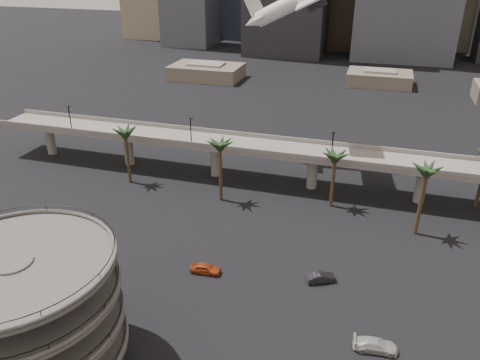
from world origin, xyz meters
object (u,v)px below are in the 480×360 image
(overpass, at_px, (263,151))
(car_c, at_px, (376,345))
(parking_ramp, at_px, (24,308))
(car_a, at_px, (205,268))
(car_b, at_px, (321,277))

(overpass, distance_m, car_c, 51.38)
(parking_ramp, relative_size, car_a, 4.57)
(overpass, relative_size, car_a, 26.75)
(car_b, bearing_deg, car_a, 73.36)
(car_a, height_order, car_b, car_a)
(overpass, xyz_separation_m, car_c, (26.13, -43.75, -6.52))
(overpass, xyz_separation_m, car_b, (17.50, -31.79, -6.59))
(car_b, bearing_deg, parking_ramp, 105.20)
(car_a, distance_m, car_b, 18.17)
(overpass, relative_size, car_b, 28.44)
(car_a, xyz_separation_m, car_c, (26.54, -8.84, -0.01))
(parking_ramp, bearing_deg, car_c, 21.28)
(car_b, height_order, car_c, car_c)
(car_a, xyz_separation_m, car_b, (17.90, 3.12, -0.07))
(parking_ramp, relative_size, car_b, 4.86)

